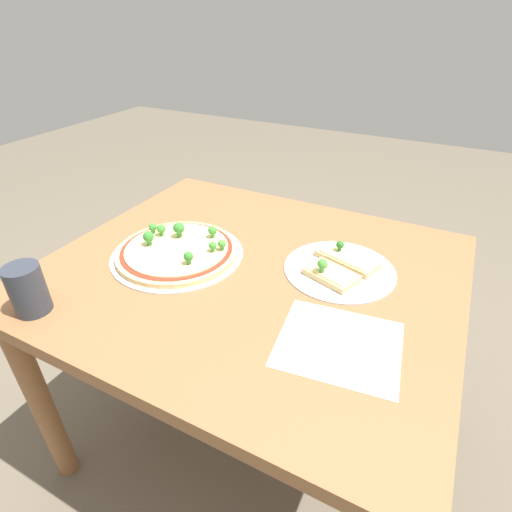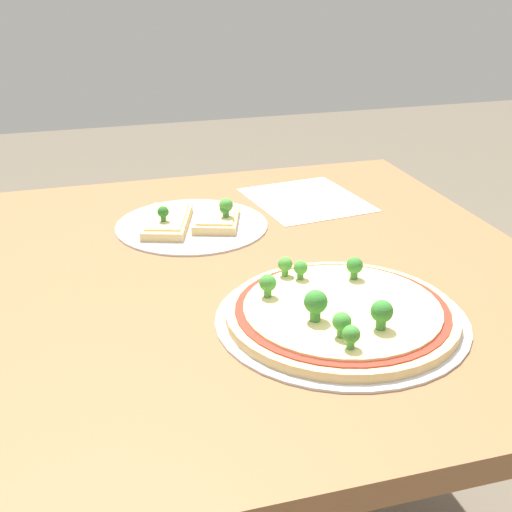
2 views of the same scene
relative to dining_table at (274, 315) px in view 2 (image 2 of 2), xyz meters
The scene contains 4 objects.
dining_table is the anchor object (origin of this frame).
pizza_tray_whole 0.24m from the dining_table, ahead, with size 0.36×0.36×0.07m.
pizza_tray_slice 0.26m from the dining_table, 155.60° to the right, with size 0.29×0.29×0.06m.
paper_menu 0.35m from the dining_table, 150.75° to the left, with size 0.25×0.22×0.00m, color silver.
Camera 2 is at (1.03, -0.34, 1.20)m, focal length 50.00 mm.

